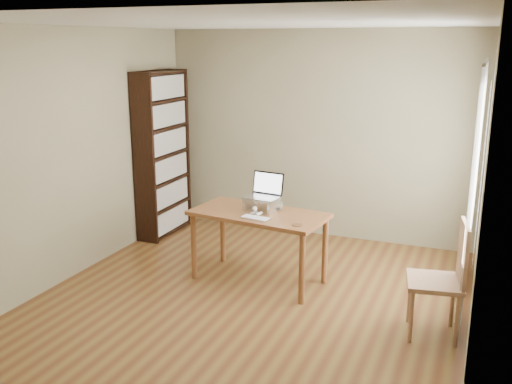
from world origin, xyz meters
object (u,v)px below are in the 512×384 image
desk (259,222)px  cat (266,204)px  bookshelf (163,154)px  keyboard (255,218)px  laptop (264,191)px  chair (445,276)px

desk → cat: 0.20m
desk → bookshelf: bearing=157.0°
bookshelf → keyboard: 2.19m
bookshelf → keyboard: bearing=-34.5°
desk → keyboard: bearing=-69.3°
laptop → cat: (0.04, -0.03, -0.13)m
keyboard → cat: size_ratio=0.64×
laptop → chair: 2.02m
desk → laptop: laptop is taller
keyboard → chair: chair is taller
desk → laptop: 0.33m
bookshelf → laptop: size_ratio=5.59×
bookshelf → laptop: (1.73, -0.86, -0.11)m
keyboard → chair: 1.86m
desk → laptop: size_ratio=3.84×
laptop → chair: size_ratio=0.37×
keyboard → cat: 0.34m
desk → chair: bearing=-7.7°
desk → laptop: (-0.00, 0.14, 0.29)m
bookshelf → cat: (1.77, -0.90, -0.23)m
laptop → desk: bearing=-82.9°
keyboard → desk: bearing=110.8°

